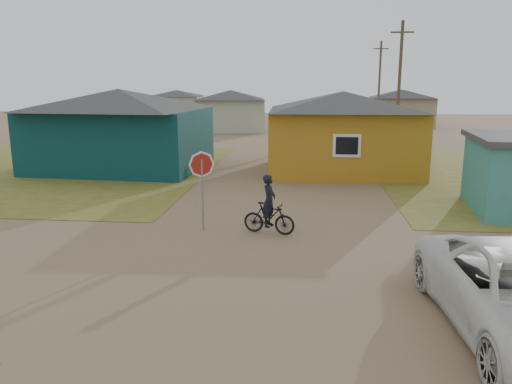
% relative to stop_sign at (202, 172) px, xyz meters
% --- Properties ---
extents(ground, '(120.00, 120.00, 0.00)m').
position_rel_stop_sign_xyz_m(ground, '(2.28, -3.44, -1.76)').
color(ground, '#876B4D').
extents(grass_nw, '(20.00, 18.00, 0.00)m').
position_rel_stop_sign_xyz_m(grass_nw, '(-11.72, 9.56, -1.75)').
color(grass_nw, olive).
rests_on(grass_nw, ground).
extents(house_teal, '(8.93, 7.08, 4.00)m').
position_rel_stop_sign_xyz_m(house_teal, '(-6.22, 10.06, 0.30)').
color(house_teal, '#093033').
rests_on(house_teal, ground).
extents(house_yellow, '(7.72, 6.76, 3.90)m').
position_rel_stop_sign_xyz_m(house_yellow, '(4.78, 10.56, 0.25)').
color(house_yellow, '#AF771A').
rests_on(house_yellow, ground).
extents(house_pale_west, '(7.04, 6.15, 3.60)m').
position_rel_stop_sign_xyz_m(house_pale_west, '(-3.72, 30.56, 0.10)').
color(house_pale_west, '#A8B299').
rests_on(house_pale_west, ground).
extents(house_beige_east, '(6.95, 6.05, 3.60)m').
position_rel_stop_sign_xyz_m(house_beige_east, '(12.28, 36.56, 0.10)').
color(house_beige_east, gray).
rests_on(house_beige_east, ground).
extents(house_pale_north, '(6.28, 5.81, 3.40)m').
position_rel_stop_sign_xyz_m(house_pale_north, '(-11.72, 42.56, -0.00)').
color(house_pale_north, '#A8B299').
rests_on(house_pale_north, ground).
extents(utility_pole_near, '(1.40, 0.20, 8.00)m').
position_rel_stop_sign_xyz_m(utility_pole_near, '(8.78, 18.56, 2.38)').
color(utility_pole_near, brown).
rests_on(utility_pole_near, ground).
extents(utility_pole_far, '(1.40, 0.20, 8.00)m').
position_rel_stop_sign_xyz_m(utility_pole_far, '(9.78, 34.56, 2.38)').
color(utility_pole_far, brown).
rests_on(utility_pole_far, ground).
extents(stop_sign, '(0.78, 0.11, 2.38)m').
position_rel_stop_sign_xyz_m(stop_sign, '(0.00, 0.00, 0.00)').
color(stop_sign, gray).
rests_on(stop_sign, ground).
extents(cyclist, '(1.61, 0.79, 1.75)m').
position_rel_stop_sign_xyz_m(cyclist, '(1.99, -0.15, -1.12)').
color(cyclist, black).
rests_on(cyclist, ground).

